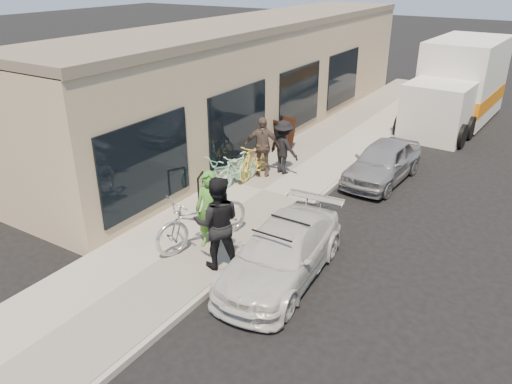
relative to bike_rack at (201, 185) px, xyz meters
The scene contains 17 objects.
ground 3.44m from the bike_rack, 26.06° to the right, with size 120.00×120.00×0.00m, color black.
sidewalk 1.91m from the bike_rack, 55.57° to the left, with size 3.00×34.00×0.15m, color #9D978E.
curb 3.05m from the bike_rack, 30.33° to the left, with size 0.12×34.00×0.13m, color #A09C92.
storefront 7.03m from the bike_rack, 108.71° to the left, with size 3.60×20.00×4.22m.
bike_rack is the anchor object (origin of this frame).
sandwich_board 4.88m from the bike_rack, 92.34° to the left, with size 0.75×0.75×1.05m.
sedan_white 3.93m from the bike_rack, 27.05° to the right, with size 1.93×4.09×1.19m.
sedan_silver 5.59m from the bike_rack, 50.40° to the left, with size 1.43×3.56×1.21m, color #98989E.
moving_truck 12.62m from the bike_rack, 71.44° to the left, with size 2.88×6.85×3.30m.
tandem_bike 2.31m from the bike_rack, 50.82° to the right, with size 0.85×2.43×1.28m, color silver.
woman_rider 2.48m from the bike_rack, 47.11° to the right, with size 0.67×0.44×1.82m, color #478E2F.
man_standing 3.30m from the bike_rack, 45.76° to the right, with size 0.99×0.77×2.03m, color black.
cruiser_bike_a 1.49m from the bike_rack, 82.90° to the left, with size 0.44×1.55×0.93m, color #95DFC2.
cruiser_bike_b 1.10m from the bike_rack, 84.99° to the left, with size 0.68×1.96×1.03m, color #95DFC2.
cruiser_bike_c 2.27m from the bike_rack, 82.57° to the left, with size 0.50×1.76×1.06m, color yellow.
bystander_a 3.10m from the bike_rack, 73.07° to the left, with size 1.07×0.61×1.65m, color black.
bystander_b 2.55m from the bike_rack, 80.55° to the left, with size 1.06×0.44×1.81m, color brown.
Camera 1 is at (4.71, -8.10, 6.01)m, focal length 35.00 mm.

